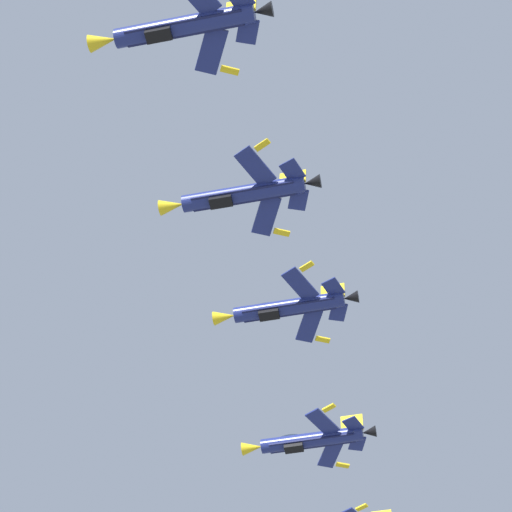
{
  "coord_description": "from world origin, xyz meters",
  "views": [
    {
      "loc": [
        -5.87,
        -3.42,
        1.63
      ],
      "look_at": [
        26.03,
        66.51,
        86.61
      ],
      "focal_mm": 79.17,
      "sensor_mm": 36.0,
      "label": 1
    }
  ],
  "objects_px": {
    "fighter_jet_right_wing": "(241,194)",
    "fighter_jet_left_outer": "(286,307)",
    "fighter_jet_left_wing": "(181,26)",
    "fighter_jet_right_outer": "(310,440)"
  },
  "relations": [
    {
      "from": "fighter_jet_right_wing",
      "to": "fighter_jet_left_outer",
      "type": "xyz_separation_m",
      "value": [
        11.42,
        13.54,
        1.73
      ]
    },
    {
      "from": "fighter_jet_right_wing",
      "to": "fighter_jet_right_outer",
      "type": "bearing_deg",
      "value": -0.05
    },
    {
      "from": "fighter_jet_left_outer",
      "to": "fighter_jet_right_outer",
      "type": "xyz_separation_m",
      "value": [
        10.53,
        15.88,
        -3.04
      ]
    },
    {
      "from": "fighter_jet_right_wing",
      "to": "fighter_jet_right_outer",
      "type": "height_order",
      "value": "fighter_jet_right_wing"
    },
    {
      "from": "fighter_jet_left_outer",
      "to": "fighter_jet_right_outer",
      "type": "height_order",
      "value": "fighter_jet_left_outer"
    },
    {
      "from": "fighter_jet_left_outer",
      "to": "fighter_jet_right_outer",
      "type": "distance_m",
      "value": 19.29
    },
    {
      "from": "fighter_jet_right_wing",
      "to": "fighter_jet_left_wing",
      "type": "bearing_deg",
      "value": 178.19
    },
    {
      "from": "fighter_jet_right_wing",
      "to": "fighter_jet_left_outer",
      "type": "distance_m",
      "value": 17.8
    },
    {
      "from": "fighter_jet_left_wing",
      "to": "fighter_jet_left_outer",
      "type": "height_order",
      "value": "fighter_jet_left_outer"
    },
    {
      "from": "fighter_jet_left_wing",
      "to": "fighter_jet_right_wing",
      "type": "distance_m",
      "value": 19.94
    }
  ]
}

